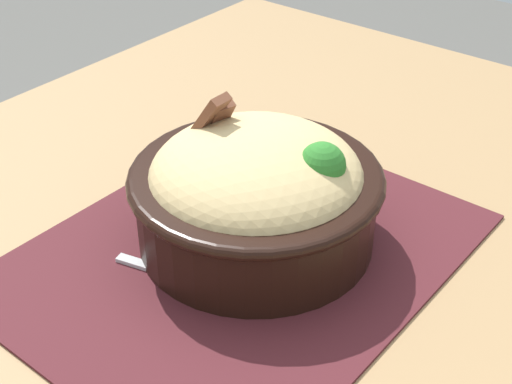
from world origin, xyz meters
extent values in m
cube|color=#99754C|center=(0.00, 0.00, 0.76)|extent=(1.09, 0.88, 0.04)
cylinder|color=olive|center=(-0.48, -0.38, 0.37)|extent=(0.04, 0.04, 0.74)
cube|color=#47191E|center=(-0.02, -0.03, 0.78)|extent=(0.39, 0.32, 0.00)
cylinder|color=black|center=(-0.04, -0.03, 0.82)|extent=(0.21, 0.21, 0.07)
torus|color=black|center=(-0.04, -0.03, 0.85)|extent=(0.22, 0.22, 0.01)
ellipsoid|color=tan|center=(-0.04, -0.03, 0.85)|extent=(0.22, 0.22, 0.08)
sphere|color=#2A7126|center=(-0.06, 0.03, 0.87)|extent=(0.04, 0.04, 0.04)
cylinder|color=orange|center=(-0.09, -0.01, 0.87)|extent=(0.01, 0.03, 0.01)
cylinder|color=orange|center=(-0.01, -0.03, 0.87)|extent=(0.03, 0.03, 0.01)
cube|color=brown|center=(-0.05, -0.08, 0.88)|extent=(0.03, 0.03, 0.04)
cube|color=brown|center=(-0.04, -0.08, 0.88)|extent=(0.02, 0.04, 0.06)
cube|color=#B8B8B8|center=(0.04, -0.07, 0.78)|extent=(0.03, 0.07, 0.00)
cube|color=#B8B8B8|center=(0.04, -0.03, 0.78)|extent=(0.01, 0.01, 0.00)
cube|color=#B8B8B8|center=(0.03, -0.01, 0.78)|extent=(0.03, 0.03, 0.00)
cube|color=#B8B8B8|center=(0.03, 0.01, 0.78)|extent=(0.01, 0.02, 0.00)
cube|color=#B8B8B8|center=(0.03, 0.01, 0.78)|extent=(0.01, 0.02, 0.00)
cube|color=#B8B8B8|center=(0.02, 0.01, 0.78)|extent=(0.01, 0.02, 0.00)
cube|color=#B8B8B8|center=(0.02, 0.01, 0.78)|extent=(0.01, 0.02, 0.00)
camera|label=1|loc=(0.36, 0.29, 1.18)|focal=51.60mm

